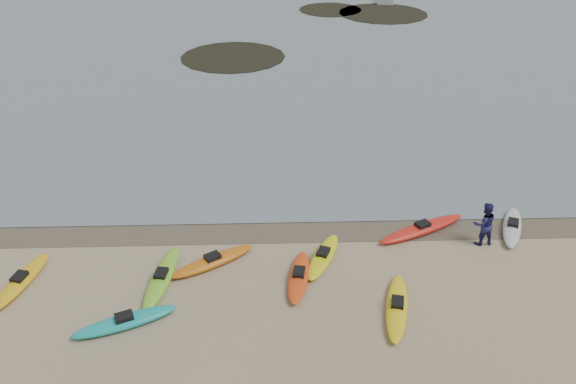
{
  "coord_description": "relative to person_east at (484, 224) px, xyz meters",
  "views": [
    {
      "loc": [
        -0.6,
        -19.13,
        12.94
      ],
      "look_at": [
        0.0,
        0.0,
        1.5
      ],
      "focal_mm": 35.0,
      "sensor_mm": 36.0,
      "label": 1
    }
  ],
  "objects": [
    {
      "name": "person_east",
      "position": [
        0.0,
        0.0,
        0.0
      ],
      "size": [
        0.96,
        0.8,
        1.81
      ],
      "primitive_type": "imported",
      "rotation": [
        0.0,
        0.0,
        3.28
      ],
      "color": "navy",
      "rests_on": "ground"
    },
    {
      "name": "kayaks",
      "position": [
        -7.78,
        -1.53,
        -0.73
      ],
      "size": [
        20.14,
        7.77,
        0.34
      ],
      "color": "yellow",
      "rests_on": "ground"
    },
    {
      "name": "ground",
      "position": [
        -7.45,
        1.61,
        -0.9
      ],
      "size": [
        600.0,
        600.0,
        0.0
      ],
      "primitive_type": "plane",
      "color": "tan",
      "rests_on": "ground"
    },
    {
      "name": "wet_sand",
      "position": [
        -7.45,
        1.31,
        -0.9
      ],
      "size": [
        60.0,
        60.0,
        0.0
      ],
      "primitive_type": "plane",
      "color": "brown",
      "rests_on": "ground"
    },
    {
      "name": "kelp_mats",
      "position": [
        -3.19,
        32.88,
        -0.88
      ],
      "size": [
        21.91,
        21.95,
        0.04
      ],
      "color": "black",
      "rests_on": "water"
    }
  ]
}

